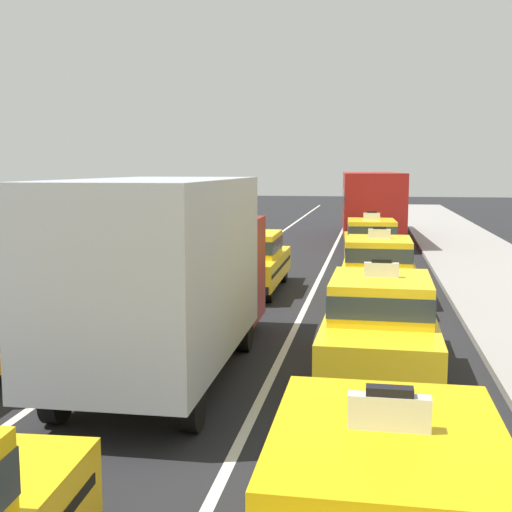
# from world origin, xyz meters

# --- Properties ---
(lane_stripe_left_center) EXTENTS (0.14, 80.00, 0.01)m
(lane_stripe_left_center) POSITION_xyz_m (-1.60, 20.00, 0.00)
(lane_stripe_left_center) COLOR silver
(lane_stripe_left_center) RESTS_ON ground
(lane_stripe_center_right) EXTENTS (0.14, 80.00, 0.01)m
(lane_stripe_center_right) POSITION_xyz_m (1.60, 20.00, 0.00)
(lane_stripe_center_right) COLOR silver
(lane_stripe_center_right) RESTS_ON ground
(taxi_left_third) EXTENTS (2.02, 4.64, 1.96)m
(taxi_left_third) POSITION_xyz_m (-3.23, 12.68, 0.88)
(taxi_left_third) COLOR black
(taxi_left_third) RESTS_ON ground
(taxi_left_fourth) EXTENTS (1.88, 4.58, 1.96)m
(taxi_left_fourth) POSITION_xyz_m (-3.19, 18.59, 0.88)
(taxi_left_fourth) COLOR black
(taxi_left_fourth) RESTS_ON ground
(box_truck_center_second) EXTENTS (2.37, 6.99, 3.27)m
(box_truck_center_second) POSITION_xyz_m (-0.07, 8.64, 1.78)
(box_truck_center_second) COLOR black
(box_truck_center_second) RESTS_ON ground
(taxi_center_third) EXTENTS (1.87, 4.58, 1.96)m
(taxi_center_third) POSITION_xyz_m (-0.17, 16.30, 0.88)
(taxi_center_third) COLOR black
(taxi_center_third) RESTS_ON ground
(taxi_right_second) EXTENTS (1.90, 4.59, 1.96)m
(taxi_right_second) POSITION_xyz_m (3.35, 9.21, 0.88)
(taxi_right_second) COLOR black
(taxi_right_second) RESTS_ON ground
(taxi_right_third) EXTENTS (1.83, 4.56, 1.96)m
(taxi_right_third) POSITION_xyz_m (3.38, 15.32, 0.88)
(taxi_right_third) COLOR black
(taxi_right_third) RESTS_ON ground
(taxi_right_fourth) EXTENTS (2.03, 4.64, 1.96)m
(taxi_right_fourth) POSITION_xyz_m (3.17, 21.47, 0.88)
(taxi_right_fourth) COLOR black
(taxi_right_fourth) RESTS_ON ground
(bus_right_fifth) EXTENTS (3.06, 11.31, 3.22)m
(bus_right_fifth) POSITION_xyz_m (3.06, 30.55, 1.82)
(bus_right_fifth) COLOR black
(bus_right_fifth) RESTS_ON ground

